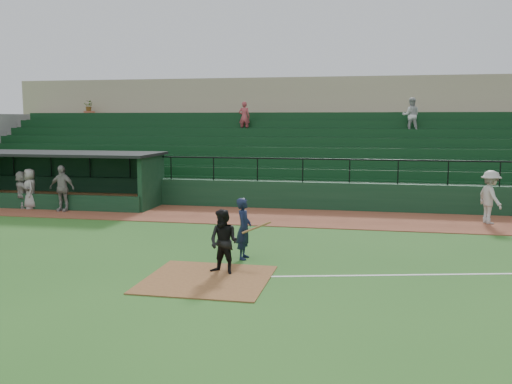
# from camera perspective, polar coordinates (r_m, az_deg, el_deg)

# --- Properties ---
(ground) EXTENTS (90.00, 90.00, 0.00)m
(ground) POSITION_cam_1_polar(r_m,az_deg,el_deg) (14.85, -3.91, -7.84)
(ground) COLOR #24521A
(ground) RESTS_ON ground
(warning_track) EXTENTS (40.00, 4.00, 0.03)m
(warning_track) POSITION_cam_1_polar(r_m,az_deg,el_deg) (22.48, 1.54, -2.53)
(warning_track) COLOR brown
(warning_track) RESTS_ON ground
(home_plate_dirt) EXTENTS (3.00, 3.00, 0.03)m
(home_plate_dirt) POSITION_cam_1_polar(r_m,az_deg,el_deg) (13.92, -5.02, -8.84)
(home_plate_dirt) COLOR brown
(home_plate_dirt) RESTS_ON ground
(stadium_structure) EXTENTS (38.00, 13.08, 6.40)m
(stadium_structure) POSITION_cam_1_polar(r_m,az_deg,el_deg) (30.54, 4.33, 4.43)
(stadium_structure) COLOR #10321C
(stadium_structure) RESTS_ON ground
(dugout) EXTENTS (8.90, 3.20, 2.42)m
(dugout) POSITION_cam_1_polar(r_m,az_deg,el_deg) (27.15, -18.56, 1.62)
(dugout) COLOR #10321C
(dugout) RESTS_ON ground
(batter_at_plate) EXTENTS (1.01, 0.69, 1.73)m
(batter_at_plate) POSITION_cam_1_polar(r_m,az_deg,el_deg) (15.69, -1.24, -3.74)
(batter_at_plate) COLOR black
(batter_at_plate) RESTS_ON ground
(umpire) EXTENTS (0.96, 0.85, 1.66)m
(umpire) POSITION_cam_1_polar(r_m,az_deg,el_deg) (14.20, -3.31, -5.10)
(umpire) COLOR black
(umpire) RESTS_ON ground
(runner) EXTENTS (1.14, 1.46, 1.99)m
(runner) POSITION_cam_1_polar(r_m,az_deg,el_deg) (22.55, 22.75, -0.48)
(runner) COLOR #ACA7A0
(runner) RESTS_ON warning_track
(dugout_player_a) EXTENTS (1.15, 0.51, 1.94)m
(dugout_player_a) POSITION_cam_1_polar(r_m,az_deg,el_deg) (25.02, -19.16, 0.36)
(dugout_player_a) COLOR gray
(dugout_player_a) RESTS_ON warning_track
(dugout_player_b) EXTENTS (0.97, 1.01, 1.74)m
(dugout_player_b) POSITION_cam_1_polar(r_m,az_deg,el_deg) (26.17, -22.01, 0.31)
(dugout_player_b) COLOR #9A9590
(dugout_player_b) RESTS_ON warning_track
(dugout_player_c) EXTENTS (1.51, 1.27, 1.63)m
(dugout_player_c) POSITION_cam_1_polar(r_m,az_deg,el_deg) (26.45, -22.76, 0.23)
(dugout_player_c) COLOR #A39E98
(dugout_player_c) RESTS_ON warning_track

